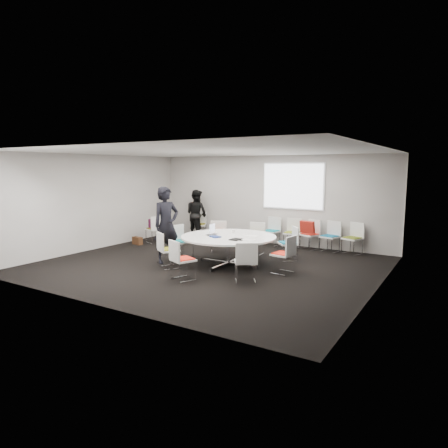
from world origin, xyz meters
The scene contains 31 objects.
room_shell centered at (0.09, 0.00, 1.40)m, with size 8.08×7.08×2.88m.
conference_table centered at (0.40, 0.28, 0.56)m, with size 2.37×2.37×0.73m.
projection_screen centered at (0.80, 3.46, 1.85)m, with size 1.90×0.03×1.35m, color white.
chair_ring_a centered at (1.91, 0.22, 0.28)m, with size 0.50×0.51×0.88m.
chair_ring_b centered at (1.48, 1.53, 0.28)m, with size 0.64×0.64×0.88m.
chair_ring_c centered at (0.41, 1.72, 0.28)m, with size 0.50×0.49×0.88m.
chair_ring_d centered at (-0.63, 1.45, 0.28)m, with size 0.62×0.62×0.88m.
chair_ring_e centered at (-1.06, 0.30, 0.28)m, with size 0.52×0.53×0.88m.
chair_ring_f centered at (-0.66, -0.77, 0.28)m, with size 0.63×0.62×0.88m.
chair_ring_g centered at (0.27, -1.42, 0.28)m, with size 0.60×0.60×0.88m.
chair_ring_h centered at (1.51, -0.86, 0.28)m, with size 0.63×0.63×0.88m.
chair_back_a centered at (0.26, 3.13, 0.28)m, with size 0.51×0.50×0.88m.
chair_back_b centered at (0.94, 3.17, 0.28)m, with size 0.50×0.48×0.88m.
chair_back_c centered at (1.49, 3.16, 0.28)m, with size 0.60×0.59×0.88m.
chair_back_d centered at (2.11, 3.13, 0.28)m, with size 0.57×0.56×0.88m.
chair_back_e centered at (2.74, 3.16, 0.28)m, with size 0.59×0.59×0.88m.
chair_spare_left centered at (-3.16, 1.58, 0.28)m, with size 0.57×0.58×0.88m.
chair_person_back centered at (-2.51, 3.16, 0.28)m, with size 0.60×0.60×0.88m.
person_main centered at (-1.07, -0.33, 0.97)m, with size 0.71×0.47×1.94m, color black.
person_back centered at (-2.50, 3.00, 0.84)m, with size 0.81×0.63×1.67m, color black.
laptop centered at (0.02, 0.16, 0.74)m, with size 0.32×0.21×0.03m, color #333338.
laptop_lid centered at (-0.15, 0.40, 0.86)m, with size 0.30×0.02×0.22m, color silver.
notebook_black centered at (0.82, -0.10, 0.74)m, with size 0.22×0.30×0.02m, color black.
tablet_folio centered at (0.22, -0.04, 0.74)m, with size 0.26×0.20×0.03m, color navy.
papers_right centered at (0.88, 0.60, 0.73)m, with size 0.30×0.21×0.00m, color white.
papers_front centered at (1.08, 0.07, 0.73)m, with size 0.30×0.21×0.00m, color silver.
cup centered at (0.31, 0.70, 0.78)m, with size 0.08×0.08×0.09m, color white.
phone centered at (0.94, -0.11, 0.73)m, with size 0.14×0.07×0.01m, color black.
maroon_bag centered at (-3.17, 1.58, 0.62)m, with size 0.40×0.14×0.28m, color #4D1432.
brown_bag centered at (-3.42, 1.06, 0.12)m, with size 0.36×0.16×0.24m, color #422615.
red_jacket centered at (1.49, 2.94, 0.70)m, with size 0.44×0.10×0.35m, color #A01D13.
Camera 1 is at (5.41, -8.11, 2.40)m, focal length 32.00 mm.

